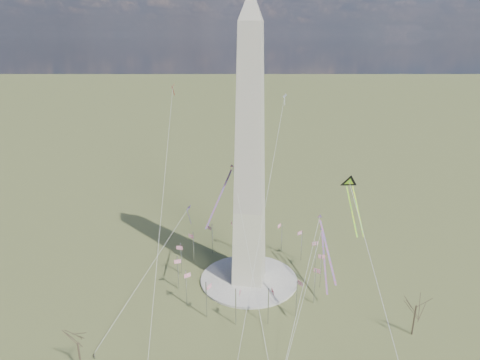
% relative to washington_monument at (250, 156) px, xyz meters
% --- Properties ---
extents(ground, '(2000.00, 2000.00, 0.00)m').
position_rel_washington_monument_xyz_m(ground, '(0.00, 0.00, -47.95)').
color(ground, '#586231').
rests_on(ground, ground).
extents(plaza, '(36.00, 36.00, 0.80)m').
position_rel_washington_monument_xyz_m(plaza, '(0.00, 0.00, -47.55)').
color(plaza, beige).
rests_on(plaza, ground).
extents(washington_monument, '(15.56, 15.56, 100.00)m').
position_rel_washington_monument_xyz_m(washington_monument, '(0.00, 0.00, 0.00)').
color(washington_monument, beige).
rests_on(washington_monument, plaza).
extents(flagpole_ring, '(54.40, 54.40, 13.00)m').
position_rel_washington_monument_xyz_m(flagpole_ring, '(-0.00, -0.00, -40.68)').
color(flagpole_ring, silver).
rests_on(flagpole_ring, ground).
extents(tree_near, '(8.81, 8.81, 15.41)m').
position_rel_washington_monument_xyz_m(tree_near, '(53.89, -20.99, -36.97)').
color(tree_near, '#4C402E').
rests_on(tree_near, ground).
extents(tree_far, '(7.45, 7.45, 13.03)m').
position_rel_washington_monument_xyz_m(tree_far, '(-37.92, -52.50, -38.67)').
color(tree_far, '#4C402E').
rests_on(tree_far, ground).
extents(person_west, '(0.92, 0.85, 1.51)m').
position_rel_washington_monument_xyz_m(person_west, '(-36.64, -47.73, -47.20)').
color(person_west, gray).
rests_on(person_west, ground).
extents(kite_delta_black, '(8.48, 19.40, 15.80)m').
position_rel_washington_monument_xyz_m(kite_delta_black, '(34.07, 6.12, -10.37)').
color(kite_delta_black, black).
rests_on(kite_delta_black, ground).
extents(kite_diamond_purple, '(1.55, 2.67, 8.22)m').
position_rel_washington_monument_xyz_m(kite_diamond_purple, '(-23.71, 4.64, -23.37)').
color(kite_diamond_purple, '#3C1B79').
rests_on(kite_diamond_purple, ground).
extents(kite_streamer_left, '(6.64, 19.58, 13.75)m').
position_rel_washington_monument_xyz_m(kite_streamer_left, '(26.14, -16.47, -20.75)').
color(kite_streamer_left, red).
rests_on(kite_streamer_left, ground).
extents(kite_streamer_mid, '(5.78, 22.71, 15.73)m').
position_rel_washington_monument_xyz_m(kite_streamer_mid, '(-8.58, -2.60, -10.55)').
color(kite_streamer_mid, red).
rests_on(kite_streamer_mid, ground).
extents(kite_streamer_right, '(3.97, 22.09, 15.19)m').
position_rel_washington_monument_xyz_m(kite_streamer_right, '(26.66, 3.65, -35.03)').
color(kite_streamer_right, red).
rests_on(kite_streamer_right, ground).
extents(kite_small_red, '(1.26, 2.12, 4.98)m').
position_rel_washington_monument_xyz_m(kite_small_red, '(-39.96, 40.93, 17.67)').
color(kite_small_red, red).
rests_on(kite_small_red, ground).
extents(kite_small_white, '(1.75, 1.61, 4.85)m').
position_rel_washington_monument_xyz_m(kite_small_white, '(8.01, 40.68, 14.60)').
color(kite_small_white, white).
rests_on(kite_small_white, ground).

